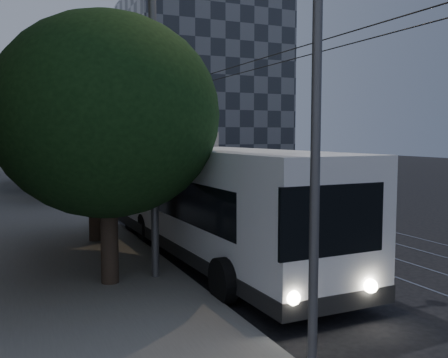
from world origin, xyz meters
TOP-DOWN VIEW (x-y plane):
  - ground at (0.00, 0.00)m, footprint 120.00×120.00m
  - sidewalk at (-7.50, 20.00)m, footprint 5.00×90.00m
  - tram_rails at (2.50, 20.00)m, footprint 4.52×90.00m
  - overhead_wires at (-4.97, 20.00)m, footprint 2.23×90.00m
  - building_distant_right at (18.00, 55.00)m, footprint 22.00×18.00m
  - trolleybus at (-3.54, -1.43)m, footprint 3.22×13.40m
  - pickup_silver at (-3.67, 13.00)m, footprint 3.69×5.81m
  - car_white_a at (-3.20, 17.54)m, footprint 2.37×4.44m
  - car_white_b at (-4.07, 24.00)m, footprint 3.55×5.73m
  - car_white_c at (-4.30, 25.57)m, footprint 2.42×4.71m
  - car_white_d at (-2.80, 31.46)m, footprint 2.43×3.86m
  - tree_0 at (-7.00, -3.51)m, footprint 5.56×5.56m
  - tree_1 at (-6.50, 1.79)m, footprint 5.60×5.60m
  - tree_2 at (-6.50, 14.00)m, footprint 4.01×4.01m
  - tree_3 at (-6.98, 19.64)m, footprint 5.49×5.49m
  - tree_4 at (-7.00, 26.09)m, footprint 4.93×4.93m
  - tree_5 at (-6.50, 36.60)m, footprint 4.63×4.63m
  - streetlamp_near at (-5.37, -3.43)m, footprint 2.73×0.44m
  - streetlamp_far at (-4.79, 21.83)m, footprint 2.32×0.44m

SIDE VIEW (x-z plane):
  - ground at x=0.00m, z-range 0.00..0.00m
  - tram_rails at x=2.50m, z-range 0.00..0.02m
  - sidewalk at x=-7.50m, z-range 0.00..0.15m
  - car_white_d at x=-2.80m, z-range 0.00..1.22m
  - car_white_a at x=-3.20m, z-range 0.00..1.44m
  - car_white_c at x=-4.30m, z-range 0.00..1.48m
  - pickup_silver at x=-3.67m, z-range 0.00..1.49m
  - car_white_b at x=-4.07m, z-range 0.00..1.55m
  - trolleybus at x=-3.54m, z-range -0.98..4.65m
  - overhead_wires at x=-4.97m, z-range 0.47..6.47m
  - tree_2 at x=-6.50m, z-range 0.99..6.62m
  - tree_4 at x=-7.00m, z-range 0.91..7.19m
  - tree_0 at x=-7.00m, z-range 0.90..7.73m
  - tree_5 at x=-6.50m, z-range 1.15..7.65m
  - tree_3 at x=-6.98m, z-range 1.14..8.38m
  - tree_1 at x=-6.50m, z-range 1.20..8.65m
  - streetlamp_far at x=-4.79m, z-range 1.00..10.52m
  - streetlamp_near at x=-5.37m, z-range 1.09..12.54m
  - building_distant_right at x=18.00m, z-range 0.00..24.00m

